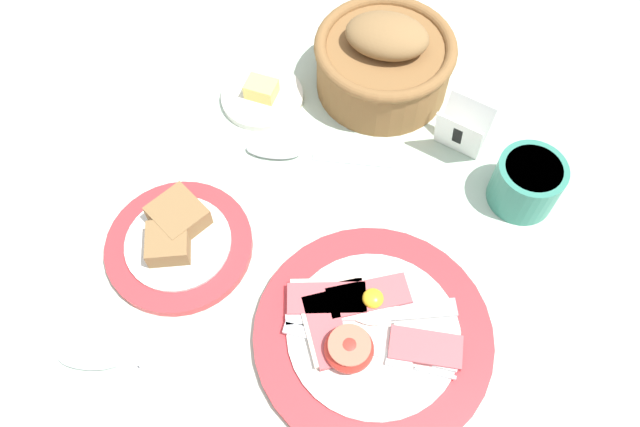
{
  "coord_description": "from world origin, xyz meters",
  "views": [
    {
      "loc": [
        0.15,
        -0.2,
        0.65
      ],
      "look_at": [
        -0.03,
        0.11,
        0.02
      ],
      "focal_mm": 35.0,
      "sensor_mm": 36.0,
      "label": 1
    }
  ],
  "objects_px": {
    "breakfast_plate": "(370,332)",
    "butter_dish": "(262,95)",
    "sugar_cup": "(527,182)",
    "teaspoon_near_cup": "(116,360)",
    "bread_basket": "(384,60)",
    "bread_plate": "(178,241)",
    "teaspoon_by_saucer": "(295,153)",
    "number_card": "(462,130)",
    "fork_on_cloth": "(157,384)"
  },
  "relations": [
    {
      "from": "sugar_cup",
      "to": "teaspoon_by_saucer",
      "type": "relative_size",
      "value": 0.44
    },
    {
      "from": "bread_plate",
      "to": "teaspoon_by_saucer",
      "type": "xyz_separation_m",
      "value": [
        0.05,
        0.18,
        -0.01
      ]
    },
    {
      "from": "butter_dish",
      "to": "fork_on_cloth",
      "type": "height_order",
      "value": "butter_dish"
    },
    {
      "from": "sugar_cup",
      "to": "fork_on_cloth",
      "type": "distance_m",
      "value": 0.47
    },
    {
      "from": "sugar_cup",
      "to": "number_card",
      "type": "height_order",
      "value": "number_card"
    },
    {
      "from": "bread_basket",
      "to": "teaspoon_by_saucer",
      "type": "xyz_separation_m",
      "value": [
        -0.04,
        -0.16,
        -0.04
      ]
    },
    {
      "from": "teaspoon_near_cup",
      "to": "bread_basket",
      "type": "bearing_deg",
      "value": -124.59
    },
    {
      "from": "number_card",
      "to": "sugar_cup",
      "type": "bearing_deg",
      "value": -15.66
    },
    {
      "from": "sugar_cup",
      "to": "butter_dish",
      "type": "height_order",
      "value": "sugar_cup"
    },
    {
      "from": "breakfast_plate",
      "to": "sugar_cup",
      "type": "bearing_deg",
      "value": 73.54
    },
    {
      "from": "bread_plate",
      "to": "butter_dish",
      "type": "distance_m",
      "value": 0.24
    },
    {
      "from": "teaspoon_by_saucer",
      "to": "sugar_cup",
      "type": "bearing_deg",
      "value": 173.74
    },
    {
      "from": "number_card",
      "to": "fork_on_cloth",
      "type": "height_order",
      "value": "number_card"
    },
    {
      "from": "bread_basket",
      "to": "breakfast_plate",
      "type": "bearing_deg",
      "value": -63.93
    },
    {
      "from": "sugar_cup",
      "to": "teaspoon_by_saucer",
      "type": "height_order",
      "value": "sugar_cup"
    },
    {
      "from": "butter_dish",
      "to": "sugar_cup",
      "type": "bearing_deg",
      "value": 5.14
    },
    {
      "from": "bread_basket",
      "to": "fork_on_cloth",
      "type": "xyz_separation_m",
      "value": [
        -0.01,
        -0.48,
        -0.05
      ]
    },
    {
      "from": "butter_dish",
      "to": "fork_on_cloth",
      "type": "bearing_deg",
      "value": -72.67
    },
    {
      "from": "sugar_cup",
      "to": "teaspoon_near_cup",
      "type": "bearing_deg",
      "value": -125.21
    },
    {
      "from": "teaspoon_by_saucer",
      "to": "bread_basket",
      "type": "bearing_deg",
      "value": -128.24
    },
    {
      "from": "bread_basket",
      "to": "butter_dish",
      "type": "xyz_separation_m",
      "value": [
        -0.13,
        -0.1,
        -0.04
      ]
    },
    {
      "from": "butter_dish",
      "to": "bread_plate",
      "type": "bearing_deg",
      "value": -80.59
    },
    {
      "from": "breakfast_plate",
      "to": "number_card",
      "type": "bearing_deg",
      "value": 95.02
    },
    {
      "from": "sugar_cup",
      "to": "teaspoon_by_saucer",
      "type": "xyz_separation_m",
      "value": [
        -0.27,
        -0.09,
        -0.03
      ]
    },
    {
      "from": "sugar_cup",
      "to": "teaspoon_near_cup",
      "type": "height_order",
      "value": "sugar_cup"
    },
    {
      "from": "teaspoon_by_saucer",
      "to": "teaspoon_near_cup",
      "type": "distance_m",
      "value": 0.32
    },
    {
      "from": "number_card",
      "to": "fork_on_cloth",
      "type": "bearing_deg",
      "value": -107.29
    },
    {
      "from": "butter_dish",
      "to": "teaspoon_by_saucer",
      "type": "distance_m",
      "value": 0.1
    },
    {
      "from": "bread_plate",
      "to": "teaspoon_by_saucer",
      "type": "distance_m",
      "value": 0.19
    },
    {
      "from": "sugar_cup",
      "to": "breakfast_plate",
      "type": "bearing_deg",
      "value": -106.46
    },
    {
      "from": "butter_dish",
      "to": "teaspoon_by_saucer",
      "type": "bearing_deg",
      "value": -32.8
    },
    {
      "from": "fork_on_cloth",
      "to": "breakfast_plate",
      "type": "bearing_deg",
      "value": 41.46
    },
    {
      "from": "fork_on_cloth",
      "to": "butter_dish",
      "type": "bearing_deg",
      "value": 104.58
    },
    {
      "from": "breakfast_plate",
      "to": "butter_dish",
      "type": "bearing_deg",
      "value": 142.48
    },
    {
      "from": "number_card",
      "to": "bread_plate",
      "type": "bearing_deg",
      "value": -126.09
    },
    {
      "from": "bread_plate",
      "to": "sugar_cup",
      "type": "bearing_deg",
      "value": 40.07
    },
    {
      "from": "bread_plate",
      "to": "teaspoon_by_saucer",
      "type": "relative_size",
      "value": 0.93
    },
    {
      "from": "bread_plate",
      "to": "butter_dish",
      "type": "xyz_separation_m",
      "value": [
        -0.04,
        0.23,
        -0.0
      ]
    },
    {
      "from": "breakfast_plate",
      "to": "teaspoon_near_cup",
      "type": "height_order",
      "value": "breakfast_plate"
    },
    {
      "from": "breakfast_plate",
      "to": "teaspoon_by_saucer",
      "type": "distance_m",
      "value": 0.25
    },
    {
      "from": "bread_basket",
      "to": "number_card",
      "type": "xyz_separation_m",
      "value": [
        0.13,
        -0.04,
        -0.01
      ]
    },
    {
      "from": "bread_plate",
      "to": "number_card",
      "type": "xyz_separation_m",
      "value": [
        0.22,
        0.29,
        0.02
      ]
    },
    {
      "from": "number_card",
      "to": "teaspoon_near_cup",
      "type": "bearing_deg",
      "value": -113.13
    },
    {
      "from": "bread_plate",
      "to": "number_card",
      "type": "bearing_deg",
      "value": 53.4
    },
    {
      "from": "teaspoon_near_cup",
      "to": "fork_on_cloth",
      "type": "xyz_separation_m",
      "value": [
        0.05,
        0.0,
        -0.0
      ]
    },
    {
      "from": "bread_basket",
      "to": "butter_dish",
      "type": "height_order",
      "value": "bread_basket"
    },
    {
      "from": "sugar_cup",
      "to": "bread_basket",
      "type": "height_order",
      "value": "bread_basket"
    },
    {
      "from": "teaspoon_by_saucer",
      "to": "fork_on_cloth",
      "type": "distance_m",
      "value": 0.32
    },
    {
      "from": "teaspoon_near_cup",
      "to": "breakfast_plate",
      "type": "bearing_deg",
      "value": -170.62
    },
    {
      "from": "number_card",
      "to": "fork_on_cloth",
      "type": "relative_size",
      "value": 0.4
    }
  ]
}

